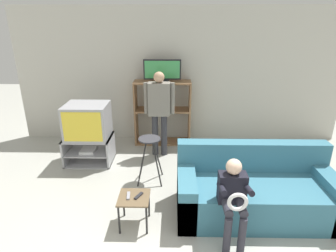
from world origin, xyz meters
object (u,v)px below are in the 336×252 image
Objects in this scene: television_main at (87,121)px; media_shelf at (163,112)px; person_standing_adult at (159,106)px; person_seated_child at (233,196)px; television_flat at (162,71)px; tv_stand at (89,149)px; remote_control_black at (139,196)px; snack_table at (134,201)px; folding_stool at (150,148)px; couch at (255,192)px; remote_control_white at (128,196)px.

media_shelf is at bearing 34.25° from television_main.
person_seated_child is (0.89, -2.15, -0.34)m from person_standing_adult.
television_flat is 0.46× the size of person_standing_adult.
tv_stand is at bearing 138.61° from person_seated_child.
remote_control_black is at bearing -57.41° from television_main.
television_main is 1.63m from television_flat.
folding_stool is at bearing 83.91° from snack_table.
snack_table is 0.20× the size of couch.
remote_control_white is at bearing -98.14° from person_standing_adult.
television_main is 0.99× the size of folding_stool.
remote_control_white is at bearing -169.98° from couch.
folding_stool is 0.74× the size of person_seated_child.
couch is at bearing 10.74° from snack_table.
folding_stool is 0.99m from person_standing_adult.
media_shelf is (1.23, 0.84, -0.11)m from television_main.
television_flat is at bearing 33.42° from television_main.
television_main is 2.80m from person_seated_child.
remote_control_black and remote_control_white have the same top height.
television_main is (0.01, 0.02, 0.52)m from tv_stand.
media_shelf is at bearing 84.71° from folding_stool.
remote_control_black is at bearing -94.61° from person_standing_adult.
snack_table is at bearing -12.87° from remote_control_white.
person_standing_adult reaches higher than person_seated_child.
media_shelf reaches higher than television_main.
remote_control_white is (-0.17, -1.00, -0.16)m from folding_stool.
television_main reaches higher than folding_stool.
television_flat reaches higher than remote_control_white.
television_main reaches higher than couch.
remote_control_white is 0.09× the size of person_standing_adult.
remote_control_black is at bearing -169.20° from couch.
remote_control_black is at bearing 167.13° from person_seated_child.
remote_control_white is (-0.12, -0.00, 0.00)m from remote_control_black.
television_main is 4.87× the size of remote_control_black.
media_shelf is at bearing 113.63° from remote_control_black.
television_main is at bearing 53.27° from tv_stand.
television_main is at bearing 151.39° from couch.
folding_stool reaches higher than remote_control_black.
person_seated_child reaches higher than remote_control_white.
television_flat reaches higher than media_shelf.
snack_table is at bearing -96.22° from person_standing_adult.
television_flat reaches higher than couch.
television_main is at bearing -145.75° from media_shelf.
remote_control_black is (1.04, -1.63, -0.35)m from television_main.
person_standing_adult reaches higher than folding_stool.
folding_stool reaches higher than snack_table.
couch is at bearing 38.79° from remote_control_black.
person_standing_adult is at bearing 112.40° from person_seated_child.
snack_table is 0.10m from remote_control_white.
tv_stand is 1.90m from snack_table.
snack_table is 2.73× the size of remote_control_white.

